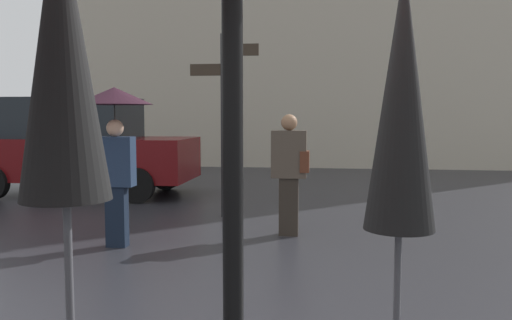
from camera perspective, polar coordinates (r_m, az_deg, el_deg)
The scene contains 6 objects.
folded_patio_umbrella_near at distance 2.34m, azimuth -20.53°, elevation 8.24°, with size 0.52×0.52×2.52m.
folded_patio_umbrella_far at distance 2.70m, azimuth 15.72°, elevation 4.25°, with size 0.50×0.50×2.37m.
pedestrian_with_umbrella at distance 6.46m, azimuth -15.30°, elevation 3.93°, with size 0.92×0.92×1.94m.
pedestrian_with_bag at distance 6.88m, azimuth 3.78°, elevation -0.80°, with size 0.50×0.24×1.62m.
parked_car_left at distance 11.07m, azimuth -18.79°, elevation 1.47°, with size 4.42×1.96×1.96m.
street_signpost at distance 8.13m, azimuth -3.60°, elevation 5.88°, with size 1.08×0.08×2.87m.
Camera 1 is at (0.47, -2.96, 1.60)m, focal length 36.27 mm.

